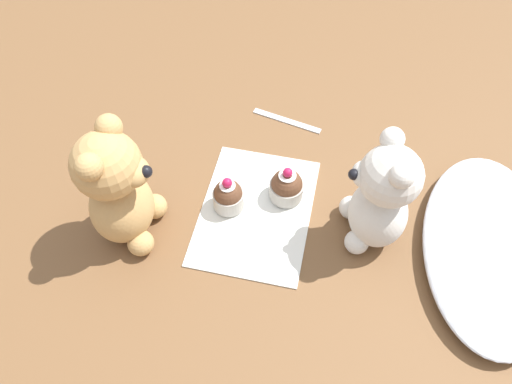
{
  "coord_description": "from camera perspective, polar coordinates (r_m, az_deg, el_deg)",
  "views": [
    {
      "loc": [
        0.45,
        0.1,
        0.69
      ],
      "look_at": [
        0.0,
        0.0,
        0.06
      ],
      "focal_mm": 35.0,
      "sensor_mm": 36.0,
      "label": 1
    }
  ],
  "objects": [
    {
      "name": "knitted_placemat",
      "position": [
        0.82,
        0.0,
        -2.16
      ],
      "size": [
        0.25,
        0.18,
        0.01
      ],
      "primitive_type": "cube",
      "color": "silver",
      "rests_on": "ground_plane"
    },
    {
      "name": "teddy_bear_cream",
      "position": [
        0.75,
        14.11,
        -0.41
      ],
      "size": [
        0.12,
        0.11,
        0.2
      ],
      "rotation": [
        0.0,
        0.0,
        0.24
      ],
      "color": "silver",
      "rests_on": "ground_plane"
    },
    {
      "name": "teaspoon",
      "position": [
        0.96,
        3.55,
        8.18
      ],
      "size": [
        0.04,
        0.14,
        0.01
      ],
      "primitive_type": "cube",
      "rotation": [
        0.0,
        0.0,
        1.36
      ],
      "color": "silver",
      "rests_on": "ground_plane"
    },
    {
      "name": "ground_plane",
      "position": [
        0.83,
        0.0,
        -2.27
      ],
      "size": [
        4.0,
        4.0,
        0.0
      ],
      "primitive_type": "plane",
      "color": "brown"
    },
    {
      "name": "teddy_bear_tan",
      "position": [
        0.75,
        -15.53,
        0.28
      ],
      "size": [
        0.11,
        0.11,
        0.22
      ],
      "rotation": [
        0.0,
        0.0,
        3.16
      ],
      "color": "tan",
      "rests_on": "ground_plane"
    },
    {
      "name": "cupcake_near_tan_bear",
      "position": [
        0.81,
        -3.11,
        -0.16
      ],
      "size": [
        0.05,
        0.05,
        0.07
      ],
      "color": "#B2ADA3",
      "rests_on": "knitted_placemat"
    },
    {
      "name": "cupcake_near_cream_bear",
      "position": [
        0.82,
        3.51,
        0.65
      ],
      "size": [
        0.06,
        0.06,
        0.07
      ],
      "color": "#B2ADA3",
      "rests_on": "knitted_placemat"
    },
    {
      "name": "tulle_cloth",
      "position": [
        0.85,
        25.13,
        -5.56
      ],
      "size": [
        0.36,
        0.2,
        0.04
      ],
      "primitive_type": "ellipsoid",
      "color": "silver",
      "rests_on": "ground_plane"
    }
  ]
}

